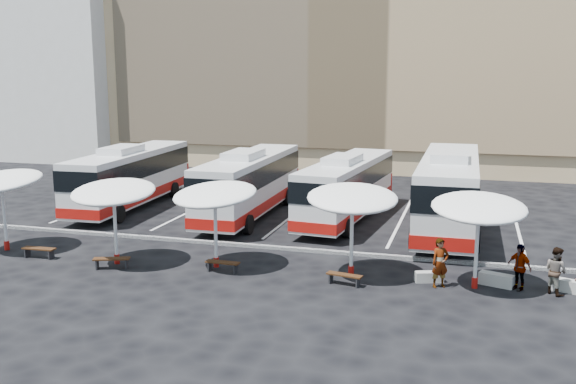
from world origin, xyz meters
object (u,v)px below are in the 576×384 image
(sunshade_4, at_px, (479,208))
(wood_bench_3, at_px, (344,277))
(sunshade_0, at_px, (1,182))
(wood_bench_0, at_px, (39,250))
(bus_0, at_px, (131,175))
(sunshade_1, at_px, (113,192))
(sunshade_3, at_px, (352,198))
(conc_bench_0, at_px, (429,277))
(bus_2, at_px, (347,186))
(wood_bench_2, at_px, (223,264))
(wood_bench_1, at_px, (112,260))
(conc_bench_1, at_px, (496,280))
(sunshade_2, at_px, (215,195))
(bus_1, at_px, (250,182))
(passenger_0, at_px, (440,263))
(passenger_1, at_px, (557,271))
(bus_3, at_px, (449,189))
(passenger_2, at_px, (519,267))
(conc_bench_2, at_px, (568,286))

(sunshade_4, xyz_separation_m, wood_bench_3, (-4.76, -1.01, -2.74))
(sunshade_0, xyz_separation_m, wood_bench_0, (2.25, -0.69, -2.80))
(bus_0, height_order, sunshade_1, bus_0)
(sunshade_0, xyz_separation_m, sunshade_4, (20.46, 0.48, -0.08))
(sunshade_1, height_order, sunshade_3, sunshade_3)
(sunshade_0, distance_m, wood_bench_0, 3.66)
(conc_bench_0, bearing_deg, sunshade_4, -8.25)
(bus_2, distance_m, sunshade_3, 10.06)
(conc_bench_0, bearing_deg, wood_bench_2, -172.67)
(wood_bench_1, bearing_deg, conc_bench_1, 8.03)
(sunshade_2, bearing_deg, conc_bench_0, 3.20)
(sunshade_1, xyz_separation_m, wood_bench_1, (0.17, -0.68, -2.72))
(bus_1, distance_m, passenger_0, 14.47)
(sunshade_2, bearing_deg, passenger_1, 1.58)
(sunshade_3, bearing_deg, bus_3, 69.54)
(sunshade_3, xyz_separation_m, passenger_1, (7.54, 0.02, -2.27))
(bus_2, bearing_deg, passenger_0, -55.85)
(bus_2, bearing_deg, bus_3, -2.65)
(sunshade_3, relative_size, conc_bench_1, 3.44)
(passenger_0, bearing_deg, passenger_2, -21.10)
(sunshade_2, relative_size, wood_bench_3, 3.06)
(bus_2, xyz_separation_m, passenger_0, (5.50, -10.13, -0.92))
(sunshade_4, relative_size, wood_bench_2, 2.81)
(bus_3, height_order, passenger_1, bus_3)
(wood_bench_3, bearing_deg, conc_bench_1, 15.03)
(sunshade_4, distance_m, wood_bench_2, 10.21)
(bus_2, xyz_separation_m, wood_bench_3, (2.02, -10.88, -1.53))
(sunshade_2, xyz_separation_m, wood_bench_3, (5.55, -0.77, -2.73))
(passenger_0, bearing_deg, wood_bench_2, 151.94)
(wood_bench_0, xyz_separation_m, passenger_1, (21.03, 1.30, 0.53))
(conc_bench_1, distance_m, passenger_2, 1.02)
(wood_bench_1, bearing_deg, conc_bench_0, 8.53)
(bus_3, bearing_deg, sunshade_3, -110.77)
(wood_bench_3, bearing_deg, bus_3, 71.40)
(passenger_0, bearing_deg, wood_bench_0, 151.41)
(sunshade_1, xyz_separation_m, conc_bench_0, (12.83, 1.22, -2.87))
(conc_bench_2, relative_size, passenger_1, 0.69)
(sunshade_0, bearing_deg, bus_3, 26.59)
(sunshade_4, bearing_deg, passenger_2, 9.80)
(bus_0, height_order, conc_bench_1, bus_0)
(sunshade_4, distance_m, conc_bench_2, 4.38)
(bus_3, bearing_deg, bus_0, 178.42)
(sunshade_1, distance_m, wood_bench_1, 2.81)
(bus_1, bearing_deg, wood_bench_1, -102.03)
(sunshade_1, distance_m, sunshade_4, 14.56)
(conc_bench_0, height_order, passenger_1, passenger_1)
(conc_bench_2, bearing_deg, sunshade_3, -177.08)
(bus_2, relative_size, conc_bench_2, 9.59)
(wood_bench_3, height_order, conc_bench_0, wood_bench_3)
(wood_bench_1, height_order, passenger_2, passenger_2)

